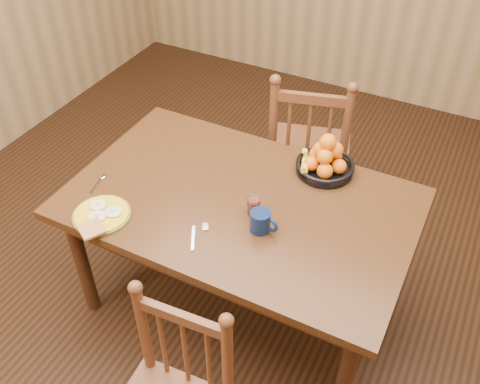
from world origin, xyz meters
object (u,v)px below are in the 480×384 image
at_px(dining_table, 240,213).
at_px(coffee_mug, 261,221).
at_px(breakfast_plate, 101,215).
at_px(fruit_bowl, 325,160).
at_px(chair_far, 308,151).

height_order(dining_table, coffee_mug, coffee_mug).
distance_m(breakfast_plate, fruit_bowl, 1.09).
bearing_deg(fruit_bowl, chair_far, 118.57).
bearing_deg(coffee_mug, chair_far, 97.87).
height_order(chair_far, coffee_mug, chair_far).
xyz_separation_m(chair_far, fruit_bowl, (0.23, -0.42, 0.30)).
xyz_separation_m(breakfast_plate, coffee_mug, (0.67, 0.25, 0.04)).
height_order(chair_far, fruit_bowl, chair_far).
bearing_deg(breakfast_plate, coffee_mug, 20.66).
bearing_deg(fruit_bowl, dining_table, -125.37).
bearing_deg(chair_far, dining_table, 71.46).
height_order(dining_table, breakfast_plate, breakfast_plate).
relative_size(breakfast_plate, fruit_bowl, 1.06).
xyz_separation_m(coffee_mug, fruit_bowl, (0.10, 0.51, 0.02)).
distance_m(dining_table, chair_far, 0.82).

